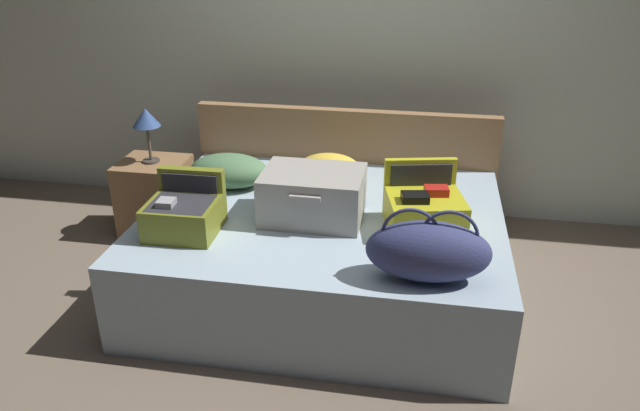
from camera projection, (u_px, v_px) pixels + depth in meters
ground_plane at (311, 329)px, 3.27m from camera, size 12.00×12.00×0.00m
back_wall at (355, 31)px, 4.19m from camera, size 8.00×0.10×2.60m
bed at (324, 252)px, 3.53m from camera, size 1.98×1.59×0.50m
headboard at (344, 170)px, 4.19m from camera, size 2.02×0.08×0.86m
hard_case_large at (313, 195)px, 3.31m from camera, size 0.54×0.43×0.27m
hard_case_medium at (424, 208)px, 3.21m from camera, size 0.46×0.44×0.33m
hard_case_small at (184, 213)px, 3.17m from camera, size 0.36×0.36×0.30m
duffel_bag at (428, 251)px, 2.73m from camera, size 0.57×0.28×0.35m
pillow_near_headboard at (329, 170)px, 3.72m from camera, size 0.41×0.30×0.21m
pillow_center_head at (229, 171)px, 3.72m from camera, size 0.49×0.33×0.20m
nightstand at (156, 197)px, 4.21m from camera, size 0.44×0.40×0.52m
table_lamp at (146, 120)px, 3.98m from camera, size 0.18×0.18×0.37m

